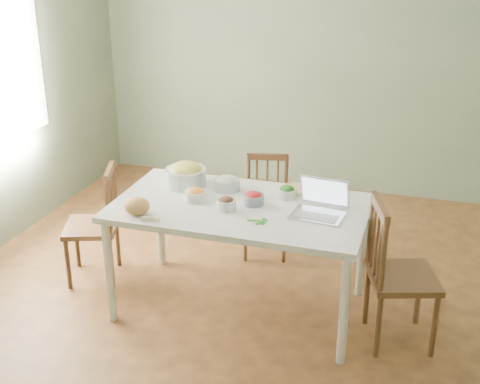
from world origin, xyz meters
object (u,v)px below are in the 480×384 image
(chair_far, at_px, (266,208))
(laptop, at_px, (318,201))
(dining_table, at_px, (240,257))
(chair_left, at_px, (91,224))
(bread_boule, at_px, (137,206))
(chair_right, at_px, (403,274))
(bowl_squash, at_px, (186,174))

(chair_far, distance_m, laptop, 1.22)
(dining_table, height_order, chair_left, chair_left)
(dining_table, distance_m, chair_far, 0.89)
(chair_far, height_order, bread_boule, bread_boule)
(chair_right, bearing_deg, laptop, 68.56)
(chair_left, distance_m, bowl_squash, 0.90)
(chair_far, distance_m, bowl_squash, 0.94)
(chair_far, height_order, chair_right, chair_right)
(dining_table, distance_m, bread_boule, 0.86)
(bread_boule, relative_size, laptop, 0.51)
(chair_right, xyz_separation_m, bowl_squash, (-1.67, 0.30, 0.41))
(bowl_squash, relative_size, laptop, 0.89)
(chair_right, height_order, bread_boule, chair_right)
(dining_table, bearing_deg, bread_boule, -150.69)
(bread_boule, distance_m, bowl_squash, 0.60)
(dining_table, xyz_separation_m, chair_left, (-1.27, 0.07, 0.05))
(laptop, bearing_deg, dining_table, -177.12)
(laptop, bearing_deg, bread_boule, -158.97)
(chair_far, relative_size, laptop, 2.49)
(laptop, bearing_deg, chair_right, 2.22)
(dining_table, height_order, chair_far, chair_far)
(bread_boule, xyz_separation_m, laptop, (1.19, 0.32, 0.06))
(bread_boule, bearing_deg, dining_table, 29.31)
(laptop, bearing_deg, bowl_squash, 171.89)
(chair_left, height_order, laptop, laptop)
(dining_table, xyz_separation_m, chair_right, (1.16, -0.07, 0.10))
(dining_table, bearing_deg, chair_left, 176.64)
(bread_boule, relative_size, bowl_squash, 0.57)
(chair_far, xyz_separation_m, chair_left, (-1.22, -0.81, 0.04))
(dining_table, distance_m, chair_left, 1.27)
(chair_far, distance_m, chair_right, 1.54)
(dining_table, height_order, bread_boule, bread_boule)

